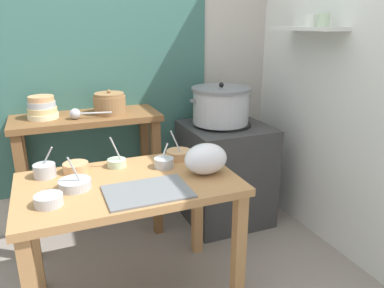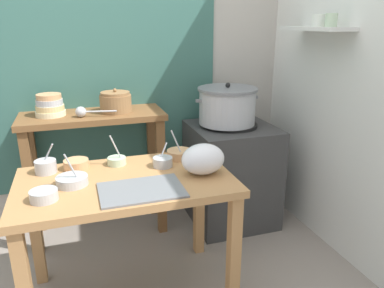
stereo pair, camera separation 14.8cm
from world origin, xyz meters
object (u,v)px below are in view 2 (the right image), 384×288
(serving_tray, at_px, (141,190))
(prep_bowl_4, at_px, (76,164))
(prep_bowl_0, at_px, (46,166))
(prep_bowl_1, at_px, (179,154))
(back_shelf_table, at_px, (95,144))
(prep_bowl_3, at_px, (72,180))
(bowl_stack_enamel, at_px, (50,106))
(prep_bowl_2, at_px, (117,160))
(stove_block, at_px, (231,173))
(prep_bowl_5, at_px, (44,195))
(clay_pot, at_px, (116,102))
(prep_table, at_px, (127,198))
(ladle, at_px, (82,112))
(prep_bowl_6, at_px, (163,161))
(steamer_pot, at_px, (227,106))
(plastic_bag, at_px, (203,159))

(serving_tray, bearing_deg, prep_bowl_4, 126.61)
(prep_bowl_0, relative_size, prep_bowl_1, 0.95)
(back_shelf_table, bearing_deg, prep_bowl_3, -101.82)
(serving_tray, distance_m, prep_bowl_3, 0.36)
(bowl_stack_enamel, height_order, prep_bowl_0, bowl_stack_enamel)
(prep_bowl_1, xyz_separation_m, prep_bowl_2, (-0.37, 0.01, -0.00))
(back_shelf_table, height_order, bowl_stack_enamel, bowl_stack_enamel)
(back_shelf_table, xyz_separation_m, prep_bowl_4, (-0.13, -0.54, 0.07))
(stove_block, height_order, prep_bowl_0, prep_bowl_0)
(prep_bowl_5, bearing_deg, serving_tray, -5.06)
(clay_pot, bearing_deg, prep_table, -94.23)
(prep_bowl_1, xyz_separation_m, prep_bowl_3, (-0.61, -0.20, -0.00))
(prep_bowl_0, relative_size, prep_bowl_2, 0.90)
(ladle, bearing_deg, prep_bowl_6, -55.15)
(prep_bowl_1, distance_m, prep_bowl_2, 0.37)
(steamer_pot, height_order, clay_pot, steamer_pot)
(plastic_bag, relative_size, prep_bowl_6, 1.72)
(prep_bowl_4, bearing_deg, serving_tray, -53.39)
(serving_tray, relative_size, prep_bowl_2, 2.20)
(serving_tray, distance_m, prep_bowl_5, 0.44)
(prep_bowl_3, height_order, prep_bowl_4, prep_bowl_3)
(serving_tray, height_order, prep_bowl_3, prep_bowl_3)
(serving_tray, distance_m, prep_bowl_6, 0.33)
(ladle, relative_size, plastic_bag, 1.12)
(bowl_stack_enamel, xyz_separation_m, prep_bowl_6, (0.59, -0.67, -0.22))
(steamer_pot, xyz_separation_m, prep_bowl_4, (-1.08, -0.43, -0.17))
(prep_table, distance_m, back_shelf_table, 0.77)
(prep_bowl_0, bearing_deg, back_shelf_table, 62.06)
(plastic_bag, height_order, prep_bowl_0, same)
(serving_tray, bearing_deg, bowl_stack_enamel, 113.96)
(bowl_stack_enamel, bearing_deg, prep_bowl_5, -91.02)
(back_shelf_table, relative_size, plastic_bag, 4.13)
(prep_table, height_order, plastic_bag, plastic_bag)
(clay_pot, height_order, bowl_stack_enamel, clay_pot)
(ladle, relative_size, prep_bowl_3, 1.48)
(ladle, height_order, serving_tray, ladle)
(prep_bowl_5, height_order, prep_bowl_6, prep_bowl_6)
(ladle, xyz_separation_m, prep_bowl_4, (-0.07, -0.46, -0.19))
(prep_bowl_1, bearing_deg, prep_bowl_4, 179.06)
(bowl_stack_enamel, height_order, prep_bowl_5, bowl_stack_enamel)
(back_shelf_table, xyz_separation_m, stove_block, (0.98, -0.13, -0.30))
(steamer_pot, bearing_deg, stove_block, -26.62)
(steamer_pot, relative_size, prep_bowl_5, 3.85)
(back_shelf_table, xyz_separation_m, serving_tray, (0.16, -0.93, 0.05))
(prep_bowl_0, bearing_deg, prep_bowl_3, -57.81)
(clay_pot, distance_m, ladle, 0.24)
(back_shelf_table, xyz_separation_m, bowl_stack_enamel, (-0.27, 0.02, 0.29))
(ladle, bearing_deg, prep_table, -75.84)
(bowl_stack_enamel, xyz_separation_m, prep_bowl_3, (0.11, -0.77, -0.22))
(steamer_pot, xyz_separation_m, serving_tray, (-0.79, -0.82, -0.19))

